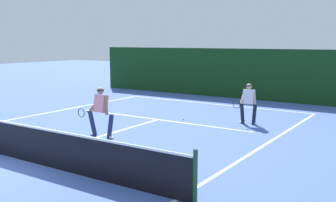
% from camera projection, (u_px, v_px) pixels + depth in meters
% --- Properties ---
extents(ground_plane, '(80.00, 80.00, 0.00)m').
position_uv_depth(ground_plane, '(20.00, 159.00, 10.56)').
color(ground_plane, '#4764B7').
extents(court_line_baseline_far, '(9.88, 0.10, 0.01)m').
position_uv_depth(court_line_baseline_far, '(213.00, 104.00, 19.81)').
color(court_line_baseline_far, white).
rests_on(court_line_baseline_far, ground_plane).
extents(court_line_sideline_right, '(0.10, 22.45, 0.01)m').
position_uv_depth(court_line_sideline_right, '(176.00, 200.00, 7.87)').
color(court_line_sideline_right, white).
rests_on(court_line_sideline_right, ground_plane).
extents(court_line_service, '(8.06, 0.10, 0.01)m').
position_uv_depth(court_line_service, '(158.00, 120.00, 15.89)').
color(court_line_service, white).
rests_on(court_line_service, ground_plane).
extents(court_line_centre, '(0.10, 6.40, 0.01)m').
position_uv_depth(court_line_centre, '(103.00, 136.00, 13.20)').
color(court_line_centre, white).
rests_on(court_line_centre, ground_plane).
extents(tennis_net, '(10.83, 0.09, 1.11)m').
position_uv_depth(tennis_net, '(19.00, 141.00, 10.49)').
color(tennis_net, '#1E4723').
rests_on(tennis_net, ground_plane).
extents(player_near, '(1.13, 0.88, 1.65)m').
position_uv_depth(player_near, '(100.00, 110.00, 12.88)').
color(player_near, '#1E234C').
rests_on(player_near, ground_plane).
extents(player_far, '(0.74, 0.86, 1.55)m').
position_uv_depth(player_far, '(248.00, 102.00, 14.93)').
color(player_far, black).
rests_on(player_far, ground_plane).
extents(tennis_ball, '(0.07, 0.07, 0.07)m').
position_uv_depth(tennis_ball, '(184.00, 119.00, 15.81)').
color(tennis_ball, '#D1E033').
rests_on(tennis_ball, ground_plane).
extents(back_fence_windscreen, '(18.04, 0.12, 2.72)m').
position_uv_depth(back_fence_windscreen, '(234.00, 73.00, 21.70)').
color(back_fence_windscreen, '#133816').
rests_on(back_fence_windscreen, ground_plane).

